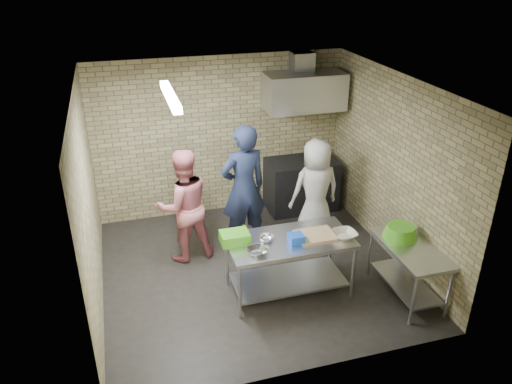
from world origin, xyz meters
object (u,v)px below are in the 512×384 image
prep_table (289,265)px  blue_tub (296,239)px  green_basin (400,231)px  woman_white (315,190)px  bottle_red (303,93)px  woman_pink (184,206)px  bottle_green (325,92)px  side_counter (407,271)px  man_navy (244,188)px  green_crate (235,238)px  stove (301,184)px

prep_table → blue_tub: (0.05, -0.10, 0.47)m
green_basin → woman_white: 1.62m
bottle_red → woman_pink: size_ratio=0.10×
bottle_green → woman_pink: 3.16m
prep_table → bottle_green: (1.48, 2.48, 1.61)m
blue_tub → side_counter: bearing=-15.9°
blue_tub → man_navy: 1.42m
woman_white → green_crate: bearing=32.9°
bottle_green → man_navy: 2.36m
side_counter → stove: bearing=99.3°
side_counter → stove: 2.79m
bottle_green → stove: bearing=-151.9°
woman_pink → bottle_red: bearing=-160.1°
side_counter → blue_tub: (-1.43, 0.41, 0.50)m
blue_tub → man_navy: bearing=103.3°
man_navy → woman_pink: bearing=-7.0°
prep_table → woman_white: bearing=55.3°
bottle_red → man_navy: size_ratio=0.09×
bottle_green → green_crate: bearing=-132.6°
side_counter → woman_pink: woman_pink is taller
prep_table → woman_pink: woman_pink is taller
stove → bottle_green: 1.65m
blue_tub → bottle_red: bearing=68.3°
woman_white → bottle_red: bearing=-102.4°
woman_pink → blue_tub: bearing=123.7°
man_navy → woman_white: man_navy is taller
blue_tub → prep_table: bearing=116.6°
blue_tub → man_navy: (-0.33, 1.38, 0.12)m
stove → bottle_red: bearing=78.2°
green_crate → man_navy: man_navy is taller
green_crate → green_basin: (2.16, -0.38, -0.05)m
side_counter → blue_tub: size_ratio=6.63×
bottle_red → stove: bearing=-101.8°
blue_tub → bottle_green: 3.17m
prep_table → green_basin: size_ratio=3.54×
side_counter → woman_white: (-0.60, 1.77, 0.44)m
blue_tub → green_basin: 1.42m
green_basin → man_navy: (-1.73, 1.54, 0.15)m
side_counter → bottle_green: size_ratio=8.00×
prep_table → green_crate: size_ratio=4.50×
green_basin → bottle_green: (0.02, 2.74, 1.18)m
green_crate → blue_tub: 0.78m
side_counter → green_basin: green_basin is taller
side_counter → green_basin: 0.52m
stove → green_crate: green_crate is taller
blue_tub → man_navy: size_ratio=0.09×
bottle_green → bottle_red: bearing=180.0°
man_navy → woman_white: 1.16m
bottle_red → woman_pink: (-2.26, -1.26, -1.17)m
green_crate → man_navy: 1.24m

